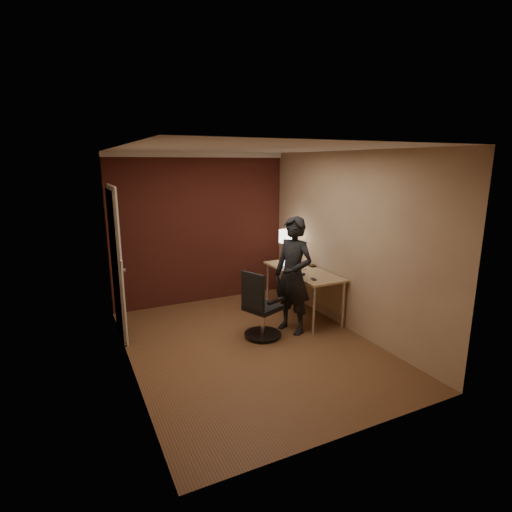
% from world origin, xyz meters
% --- Properties ---
extents(room, '(4.00, 4.00, 4.00)m').
position_xyz_m(room, '(-0.27, 1.54, 1.37)').
color(room, brown).
rests_on(room, ground).
extents(desk, '(0.60, 1.50, 0.73)m').
position_xyz_m(desk, '(1.25, 0.61, 0.60)').
color(desk, tan).
rests_on(desk, ground).
extents(desk_lamp, '(0.22, 0.22, 0.54)m').
position_xyz_m(desk_lamp, '(1.24, 1.18, 1.15)').
color(desk_lamp, silver).
rests_on(desk_lamp, desk).
extents(laptop, '(0.38, 0.32, 0.23)m').
position_xyz_m(laptop, '(1.11, 0.79, 0.79)').
color(laptop, silver).
rests_on(laptop, desk).
extents(mouse, '(0.08, 0.11, 0.03)m').
position_xyz_m(mouse, '(1.01, 0.39, 0.75)').
color(mouse, black).
rests_on(mouse, desk).
extents(phone, '(0.09, 0.13, 0.01)m').
position_xyz_m(phone, '(1.05, 0.11, 0.73)').
color(phone, black).
rests_on(phone, desk).
extents(wallet, '(0.10, 0.11, 0.02)m').
position_xyz_m(wallet, '(1.43, 0.72, 0.74)').
color(wallet, black).
rests_on(wallet, desk).
extents(office_chair, '(0.55, 0.59, 0.93)m').
position_xyz_m(office_chair, '(0.20, 0.13, 0.41)').
color(office_chair, black).
rests_on(office_chair, ground).
extents(person, '(0.59, 0.70, 1.64)m').
position_xyz_m(person, '(0.73, 0.15, 0.82)').
color(person, black).
rests_on(person, ground).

